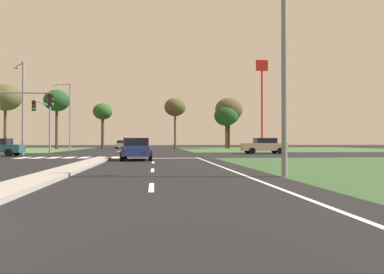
% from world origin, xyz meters
% --- Properties ---
extents(ground_plane, '(200.00, 200.00, 0.00)m').
position_xyz_m(ground_plane, '(0.00, 30.00, 0.00)').
color(ground_plane, black).
extents(grass_verge_far_right, '(35.00, 35.00, 0.01)m').
position_xyz_m(grass_verge_far_right, '(25.50, 54.50, 0.00)').
color(grass_verge_far_right, '#385B2D').
rests_on(grass_verge_far_right, ground).
extents(median_island_near, '(1.20, 22.00, 0.14)m').
position_xyz_m(median_island_near, '(0.00, 11.00, 0.07)').
color(median_island_near, gray).
rests_on(median_island_near, ground).
extents(median_island_far, '(1.20, 36.00, 0.14)m').
position_xyz_m(median_island_far, '(0.00, 55.00, 0.07)').
color(median_island_far, gray).
rests_on(median_island_far, ground).
extents(lane_dash_near, '(0.14, 2.00, 0.01)m').
position_xyz_m(lane_dash_near, '(3.50, 5.50, 0.01)').
color(lane_dash_near, silver).
rests_on(lane_dash_near, ground).
extents(lane_dash_second, '(0.14, 2.00, 0.01)m').
position_xyz_m(lane_dash_second, '(3.50, 11.50, 0.01)').
color(lane_dash_second, silver).
rests_on(lane_dash_second, ground).
extents(lane_dash_third, '(0.14, 2.00, 0.01)m').
position_xyz_m(lane_dash_third, '(3.50, 17.50, 0.01)').
color(lane_dash_third, silver).
rests_on(lane_dash_third, ground).
extents(edge_line_right, '(0.14, 24.00, 0.01)m').
position_xyz_m(edge_line_right, '(6.85, 12.00, 0.01)').
color(edge_line_right, silver).
rests_on(edge_line_right, ground).
extents(stop_bar_near, '(6.40, 0.50, 0.01)m').
position_xyz_m(stop_bar_near, '(3.80, 23.00, 0.01)').
color(stop_bar_near, silver).
rests_on(stop_bar_near, ground).
extents(crosswalk_bar_near, '(0.70, 2.80, 0.01)m').
position_xyz_m(crosswalk_bar_near, '(-6.40, 24.80, 0.01)').
color(crosswalk_bar_near, silver).
rests_on(crosswalk_bar_near, ground).
extents(crosswalk_bar_second, '(0.70, 2.80, 0.01)m').
position_xyz_m(crosswalk_bar_second, '(-5.25, 24.80, 0.01)').
color(crosswalk_bar_second, silver).
rests_on(crosswalk_bar_second, ground).
extents(crosswalk_bar_third, '(0.70, 2.80, 0.01)m').
position_xyz_m(crosswalk_bar_third, '(-4.10, 24.80, 0.01)').
color(crosswalk_bar_third, silver).
rests_on(crosswalk_bar_third, ground).
extents(crosswalk_bar_fourth, '(0.70, 2.80, 0.01)m').
position_xyz_m(crosswalk_bar_fourth, '(-2.95, 24.80, 0.01)').
color(crosswalk_bar_fourth, silver).
rests_on(crosswalk_bar_fourth, ground).
extents(crosswalk_bar_fifth, '(0.70, 2.80, 0.01)m').
position_xyz_m(crosswalk_bar_fifth, '(-1.80, 24.80, 0.01)').
color(crosswalk_bar_fifth, silver).
rests_on(crosswalk_bar_fifth, ground).
extents(crosswalk_bar_sixth, '(0.70, 2.80, 0.01)m').
position_xyz_m(crosswalk_bar_sixth, '(-0.65, 24.80, 0.01)').
color(crosswalk_bar_sixth, silver).
rests_on(crosswalk_bar_sixth, ground).
extents(crosswalk_bar_seventh, '(0.70, 2.80, 0.01)m').
position_xyz_m(crosswalk_bar_seventh, '(0.50, 24.80, 0.01)').
color(crosswalk_bar_seventh, silver).
rests_on(crosswalk_bar_seventh, ground).
extents(car_beige_near, '(4.53, 2.06, 1.60)m').
position_xyz_m(car_beige_near, '(14.71, 32.37, 0.82)').
color(car_beige_near, '#BCAD8E').
rests_on(car_beige_near, ground).
extents(car_silver_third, '(1.99, 4.36, 1.47)m').
position_xyz_m(car_silver_third, '(-2.17, 62.22, 0.75)').
color(car_silver_third, '#B7B7BC').
rests_on(car_silver_third, ground).
extents(car_blue_fifth, '(2.00, 4.33, 1.48)m').
position_xyz_m(car_blue_fifth, '(2.42, 20.73, 0.76)').
color(car_blue_fifth, navy).
rests_on(car_blue_fifth, ground).
extents(traffic_signal_far_left, '(0.32, 5.68, 5.35)m').
position_xyz_m(traffic_signal_far_left, '(-7.60, 34.46, 3.76)').
color(traffic_signal_far_left, gray).
rests_on(traffic_signal_far_left, ground).
extents(traffic_signal_near_left, '(3.95, 0.32, 5.04)m').
position_xyz_m(traffic_signal_near_left, '(-6.13, 23.40, 3.45)').
color(traffic_signal_near_left, gray).
rests_on(traffic_signal_near_left, ground).
extents(street_lamp_near, '(2.22, 0.62, 8.24)m').
position_xyz_m(street_lamp_near, '(8.35, 8.18, 4.64)').
color(street_lamp_near, gray).
rests_on(street_lamp_near, ground).
extents(street_lamp_second, '(1.64, 2.16, 8.44)m').
position_xyz_m(street_lamp_second, '(-8.30, 30.25, 4.78)').
color(street_lamp_second, gray).
rests_on(street_lamp_second, ground).
extents(street_lamp_third, '(2.56, 0.64, 9.37)m').
position_xyz_m(street_lamp_third, '(-8.37, 48.77, 5.25)').
color(street_lamp_third, gray).
rests_on(street_lamp_third, ground).
extents(pedestrian_at_median, '(0.34, 0.34, 1.73)m').
position_xyz_m(pedestrian_at_median, '(0.14, 39.23, 1.19)').
color(pedestrian_at_median, '#335184').
rests_on(pedestrian_at_median, median_island_far).
extents(fastfood_pole_sign, '(1.80, 0.40, 13.50)m').
position_xyz_m(fastfood_pole_sign, '(19.67, 49.85, 9.69)').
color(fastfood_pole_sign, red).
rests_on(fastfood_pole_sign, ground).
extents(treeline_near, '(5.01, 5.01, 10.43)m').
position_xyz_m(treeline_near, '(-20.16, 57.40, 8.24)').
color(treeline_near, '#423323').
rests_on(treeline_near, ground).
extents(treeline_second, '(4.18, 4.18, 9.77)m').
position_xyz_m(treeline_second, '(-12.45, 58.43, 7.90)').
color(treeline_second, '#423323').
rests_on(treeline_second, ground).
extents(treeline_third, '(3.24, 3.24, 7.70)m').
position_xyz_m(treeline_third, '(-5.11, 59.15, 6.18)').
color(treeline_third, '#423323').
rests_on(treeline_third, ground).
extents(treeline_fourth, '(3.74, 3.74, 8.84)m').
position_xyz_m(treeline_fourth, '(7.15, 59.86, 7.19)').
color(treeline_fourth, '#423323').
rests_on(treeline_fourth, ground).
extents(treeline_fifth, '(4.21, 4.21, 7.61)m').
position_xyz_m(treeline_fifth, '(16.19, 60.08, 5.79)').
color(treeline_fifth, '#423323').
rests_on(treeline_fifth, ground).
extents(treeline_sixth, '(4.97, 4.97, 9.13)m').
position_xyz_m(treeline_sixth, '(16.92, 61.05, 6.99)').
color(treeline_sixth, '#423323').
rests_on(treeline_sixth, ground).
extents(treeline_seventh, '(4.37, 4.37, 7.97)m').
position_xyz_m(treeline_seventh, '(16.63, 61.11, 6.08)').
color(treeline_seventh, '#423323').
rests_on(treeline_seventh, ground).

